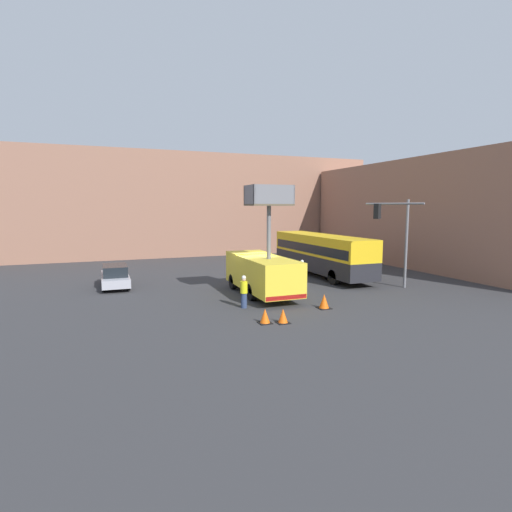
{
  "coord_description": "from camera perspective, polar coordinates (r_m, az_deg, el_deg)",
  "views": [
    {
      "loc": [
        -8.77,
        -23.14,
        5.33
      ],
      "look_at": [
        0.19,
        0.0,
        2.3
      ],
      "focal_mm": 28.0,
      "sensor_mm": 36.0,
      "label": 1
    }
  ],
  "objects": [
    {
      "name": "building_backdrop_side",
      "position": [
        40.89,
        25.45,
        5.5
      ],
      "size": [
        10.0,
        28.0,
        9.53
      ],
      "color": "#936651",
      "rests_on": "ground_plane"
    },
    {
      "name": "parked_car_curbside",
      "position": [
        28.39,
        -19.48,
        -2.71
      ],
      "size": [
        1.72,
        4.7,
        1.51
      ],
      "color": "#A8A8B2",
      "rests_on": "ground_plane"
    },
    {
      "name": "traffic_cone_near_truck",
      "position": [
        21.58,
        9.71,
        -6.45
      ],
      "size": [
        0.67,
        0.67,
        0.77
      ],
      "color": "black",
      "rests_on": "ground_plane"
    },
    {
      "name": "utility_truck",
      "position": [
        24.19,
        0.86,
        -2.09
      ],
      "size": [
        2.46,
        6.94,
        6.57
      ],
      "color": "yellow",
      "rests_on": "ground_plane"
    },
    {
      "name": "road_worker_near_truck",
      "position": [
        21.29,
        -1.74,
        -5.14
      ],
      "size": [
        0.38,
        0.38,
        1.75
      ],
      "rotation": [
        0.0,
        0.0,
        4.18
      ],
      "color": "navy",
      "rests_on": "ground_plane"
    },
    {
      "name": "traffic_cone_far_side",
      "position": [
        18.64,
        1.29,
        -8.62
      ],
      "size": [
        0.6,
        0.6,
        0.69
      ],
      "color": "black",
      "rests_on": "ground_plane"
    },
    {
      "name": "traffic_light_pole",
      "position": [
        26.83,
        19.42,
        3.75
      ],
      "size": [
        3.86,
        3.61,
        5.85
      ],
      "color": "slate",
      "rests_on": "ground_plane"
    },
    {
      "name": "road_worker_directing",
      "position": [
        27.66,
        6.59,
        -2.36
      ],
      "size": [
        0.38,
        0.38,
        1.76
      ],
      "rotation": [
        0.0,
        0.0,
        0.73
      ],
      "color": "navy",
      "rests_on": "ground_plane"
    },
    {
      "name": "city_bus",
      "position": [
        31.55,
        9.3,
        0.58
      ],
      "size": [
        2.49,
        11.5,
        3.19
      ],
      "rotation": [
        0.0,
        0.0,
        1.7
      ],
      "color": "#232328",
      "rests_on": "ground_plane"
    },
    {
      "name": "ground_plane",
      "position": [
        25.31,
        -0.41,
        -5.19
      ],
      "size": [
        120.0,
        120.0,
        0.0
      ],
      "primitive_type": "plane",
      "color": "#333335"
    },
    {
      "name": "traffic_cone_mid_road",
      "position": [
        18.72,
        3.87,
        -8.59
      ],
      "size": [
        0.59,
        0.59,
        0.67
      ],
      "color": "black",
      "rests_on": "ground_plane"
    },
    {
      "name": "building_backdrop_far",
      "position": [
        48.21,
        -10.78,
        7.17
      ],
      "size": [
        44.0,
        10.0,
        11.22
      ],
      "color": "#936651",
      "rests_on": "ground_plane"
    }
  ]
}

